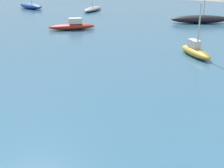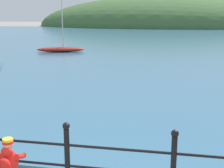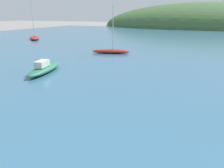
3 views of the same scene
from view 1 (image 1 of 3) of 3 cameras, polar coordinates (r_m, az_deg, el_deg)
name	(u,v)px [view 1 (image 1 of 3)]	position (r m, az deg, el deg)	size (l,w,h in m)	color
boat_far_right	(72,26)	(23.50, -7.27, 10.49)	(3.44, 2.76, 0.84)	maroon
boat_twin_mast	(195,51)	(16.15, 14.99, 5.90)	(2.11, 2.65, 2.59)	gold
boat_nearest_quay	(93,9)	(35.84, -3.51, 13.60)	(4.88, 3.36, 5.79)	gray
boat_blue_hull	(200,19)	(27.57, 15.85, 11.38)	(4.38, 4.39, 6.03)	black
boat_green_fishing	(31,6)	(39.37, -14.63, 13.68)	(2.07, 5.00, 5.98)	#1E4793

